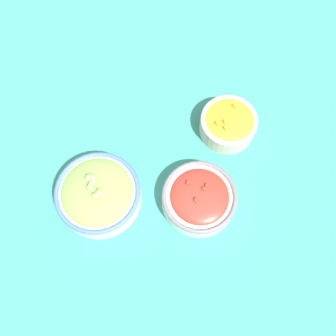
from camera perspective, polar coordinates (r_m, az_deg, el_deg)
name	(u,v)px	position (r m, az deg, el deg)	size (l,w,h in m)	color
ground_plane	(168,172)	(0.96, 0.00, -0.65)	(3.00, 3.00, 0.00)	#337F75
bowl_cherry_tomatoes	(198,199)	(0.91, 4.58, -4.73)	(0.18, 0.18, 0.07)	silver
bowl_squash	(228,123)	(0.99, 9.16, 6.74)	(0.15, 0.15, 0.07)	beige
bowl_lettuce	(98,194)	(0.92, -10.59, -3.89)	(0.21, 0.21, 0.09)	silver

